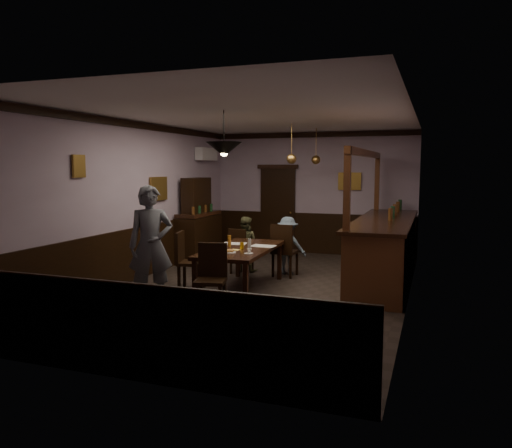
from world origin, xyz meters
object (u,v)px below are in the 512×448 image
at_px(dining_table, 241,251).
at_px(person_standing, 151,245).
at_px(sideboard, 198,228).
at_px(pendant_brass_mid, 291,159).
at_px(chair_far_left, 240,249).
at_px(person_seated_left, 245,244).
at_px(chair_side, 187,258).
at_px(bar_counter, 385,248).
at_px(chair_near, 211,274).
at_px(soda_can, 242,246).
at_px(pendant_brass_far, 316,160).
at_px(coffee_cup, 249,250).
at_px(person_seated_right, 288,246).
at_px(chair_far_right, 284,248).
at_px(pendant_iron, 224,149).

distance_m(dining_table, person_standing, 1.65).
bearing_deg(sideboard, pendant_brass_mid, -10.58).
xyz_separation_m(chair_far_left, pendant_brass_mid, (0.90, 0.57, 1.80)).
bearing_deg(person_seated_left, dining_table, 112.63).
distance_m(chair_side, bar_counter, 3.72).
xyz_separation_m(chair_near, person_standing, (-1.04, 0.02, 0.38)).
distance_m(person_seated_left, soda_can, 1.78).
bearing_deg(sideboard, bar_counter, -8.15).
distance_m(person_standing, pendant_brass_far, 4.89).
height_order(dining_table, sideboard, sideboard).
xyz_separation_m(person_seated_left, sideboard, (-1.42, 0.73, 0.19)).
bearing_deg(coffee_cup, bar_counter, 45.42).
bearing_deg(person_seated_right, bar_counter, -175.67).
distance_m(chair_far_left, person_standing, 2.63).
xyz_separation_m(coffee_cup, pendant_brass_far, (0.24, 3.62, 1.50)).
bearing_deg(dining_table, chair_near, -88.08).
distance_m(person_seated_left, person_seated_right, 0.90).
bearing_deg(dining_table, coffee_cup, -55.50).
bearing_deg(pendant_brass_mid, chair_far_right, -89.05).
xyz_separation_m(coffee_cup, soda_can, (-0.27, 0.35, 0.01)).
height_order(person_seated_left, bar_counter, bar_counter).
xyz_separation_m(sideboard, pendant_iron, (1.97, -3.06, 1.65)).
xyz_separation_m(person_standing, pendant_brass_mid, (1.36, 3.12, 1.37)).
xyz_separation_m(sideboard, bar_counter, (4.20, -0.60, -0.14)).
bearing_deg(person_seated_left, pendant_iron, 107.29).
distance_m(dining_table, chair_near, 1.32).
xyz_separation_m(chair_far_right, bar_counter, (1.88, 0.37, 0.05)).
bearing_deg(chair_far_right, person_seated_right, -85.08).
bearing_deg(chair_far_left, chair_far_right, -169.00).
height_order(dining_table, pendant_brass_far, pendant_brass_far).
bearing_deg(soda_can, person_seated_right, 79.60).
height_order(chair_far_right, chair_near, chair_far_right).
relative_size(chair_far_left, pendant_brass_far, 1.13).
xyz_separation_m(person_seated_right, pendant_brass_mid, (-0.01, 0.26, 1.72)).
distance_m(person_standing, sideboard, 3.68).
bearing_deg(pendant_brass_mid, chair_near, -95.97).
xyz_separation_m(dining_table, chair_far_left, (-0.52, 1.25, -0.18)).
relative_size(chair_far_left, person_seated_left, 0.81).
bearing_deg(person_seated_left, chair_far_left, 93.24).
bearing_deg(person_seated_left, sideboard, -23.36).
xyz_separation_m(chair_side, pendant_brass_far, (1.49, 3.39, 1.74)).
relative_size(chair_far_right, chair_side, 1.02).
bearing_deg(pendant_brass_mid, pendant_iron, -97.30).
distance_m(chair_far_left, pendant_brass_far, 2.82).
height_order(dining_table, chair_far_left, chair_far_left).
xyz_separation_m(chair_far_right, sideboard, (-2.32, 0.97, 0.19)).
relative_size(person_standing, pendant_brass_far, 2.30).
relative_size(person_seated_right, pendant_brass_mid, 1.42).
bearing_deg(chair_far_left, pendant_brass_mid, -138.33).
bearing_deg(dining_table, person_standing, -127.43).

